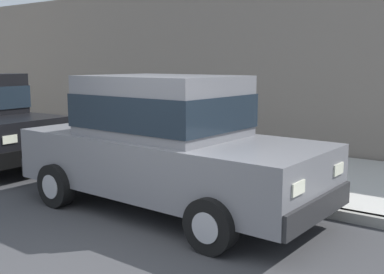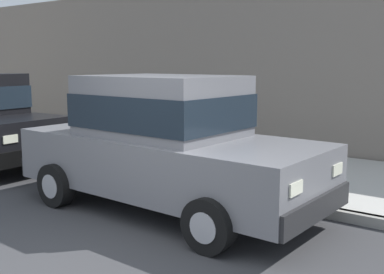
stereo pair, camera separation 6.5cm
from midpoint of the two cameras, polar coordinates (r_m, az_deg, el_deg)
The scene contains 5 objects.
curb at distance 7.31m, azimuth 6.55°, elevation -7.16°, with size 0.16×64.00×0.14m, color gray.
sidewalk at distance 8.87m, azimuth 12.37°, elevation -4.42°, with size 3.60×64.00×0.14m, color #B7B5AD.
car_grey_sedan at distance 6.67m, azimuth -2.97°, elevation -0.62°, with size 2.15×4.66×1.92m.
dog_tan at distance 10.02m, azimuth 2.81°, elevation -0.58°, with size 0.34×0.73×0.49m.
building_facade at distance 12.73m, azimuth -1.92°, elevation 8.63°, with size 0.50×20.00×4.02m, color slate.
Camera 2 is at (-2.89, -3.49, 2.10)m, focal length 43.96 mm.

